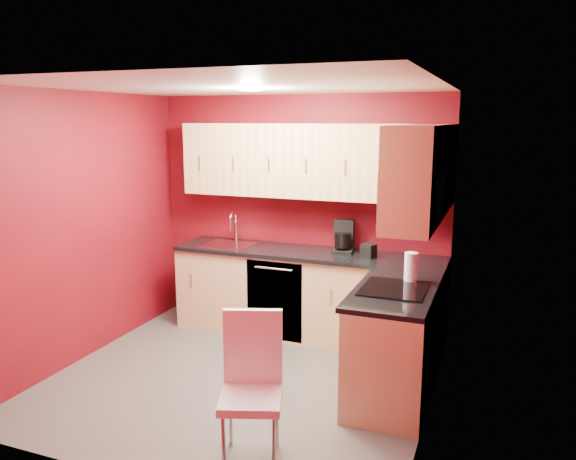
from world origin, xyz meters
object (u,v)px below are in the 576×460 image
Objects in this scene: microwave at (413,197)px; sink at (229,241)px; napkin_holder at (369,251)px; dining_chair at (251,390)px; coffee_maker at (343,237)px; paper_towel at (411,267)px.

microwave is 2.43m from sink.
dining_chair is (-0.26, -2.19, -0.48)m from napkin_holder.
paper_towel is at bearing -53.64° from coffee_maker.
sink is at bearing 175.51° from coffee_maker.
sink is at bearing 160.18° from paper_towel.
sink reaches higher than paper_towel.
paper_towel reaches higher than dining_chair.
coffee_maker is at bearing 134.54° from paper_towel.
napkin_holder is at bearing 119.54° from microwave.
napkin_holder is (0.29, -0.12, -0.10)m from coffee_maker.
sink is at bearing 100.71° from dining_chair.
microwave is at bearing -83.92° from paper_towel.
napkin_holder is 2.26m from dining_chair.
microwave is 1.31m from napkin_holder.
microwave is 1.46× the size of sink.
paper_towel is at bearing 42.82° from dining_chair.
sink is 1.59× the size of coffee_maker.
microwave is 0.77× the size of dining_chair.
paper_towel is at bearing 96.08° from microwave.
napkin_holder is 0.53× the size of paper_towel.
sink reaches higher than dining_chair.
napkin_holder is at bearing -1.30° from sink.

